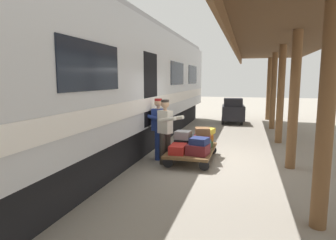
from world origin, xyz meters
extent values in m
plane|color=gray|center=(0.00, 0.00, 0.00)|extent=(60.00, 60.00, 0.00)
cylinder|color=brown|center=(-1.97, -9.21, 1.70)|extent=(0.24, 0.24, 3.40)
cylinder|color=brown|center=(-1.97, -6.14, 1.70)|extent=(0.24, 0.24, 3.40)
cylinder|color=brown|center=(-1.97, -3.07, 1.70)|extent=(0.24, 0.24, 3.40)
cylinder|color=brown|center=(-1.97, 0.00, 1.70)|extent=(0.24, 0.24, 3.40)
cylinder|color=brown|center=(-1.97, 3.07, 1.70)|extent=(0.24, 0.24, 3.40)
cube|color=#4E3520|center=(-1.97, 0.00, 3.48)|extent=(3.20, 19.21, 0.16)
cube|color=brown|center=(-0.42, 0.00, 3.25)|extent=(0.08, 19.21, 0.30)
cube|color=#B7BABF|center=(3.25, 0.00, 2.35)|extent=(3.00, 17.84, 2.90)
cube|color=black|center=(3.25, 0.00, 0.45)|extent=(2.55, 16.95, 0.90)
cube|color=#99999E|center=(3.25, 0.00, 3.90)|extent=(2.76, 17.48, 0.20)
cube|color=silver|center=(1.74, 0.00, 1.55)|extent=(0.03, 17.48, 0.36)
cube|color=black|center=(1.74, -6.24, 2.45)|extent=(0.02, 1.96, 0.84)
cube|color=black|center=(1.74, -3.12, 2.45)|extent=(0.02, 1.96, 0.84)
cube|color=black|center=(1.74, 3.12, 2.45)|extent=(0.02, 1.96, 0.84)
cube|color=black|center=(1.80, 0.00, 1.95)|extent=(0.12, 1.10, 2.00)
cube|color=brown|center=(0.56, -0.01, 0.30)|extent=(1.16, 2.02, 0.07)
cylinder|color=black|center=(0.10, 0.80, 0.13)|extent=(0.26, 0.05, 0.26)
cylinder|color=black|center=(1.03, 0.80, 0.13)|extent=(0.26, 0.05, 0.26)
cylinder|color=black|center=(0.10, -0.81, 0.13)|extent=(0.26, 0.05, 0.26)
cylinder|color=black|center=(1.03, -0.81, 0.13)|extent=(0.26, 0.05, 0.26)
cube|color=#4C515B|center=(0.83, -0.56, 0.46)|extent=(0.46, 0.61, 0.25)
cube|color=#1E666B|center=(0.30, -0.01, 0.45)|extent=(0.53, 0.65, 0.23)
cube|color=#AD231E|center=(0.83, 0.55, 0.44)|extent=(0.41, 0.62, 0.22)
cube|color=black|center=(0.83, -0.01, 0.46)|extent=(0.41, 0.50, 0.27)
cube|color=brown|center=(0.30, -0.56, 0.41)|extent=(0.58, 0.61, 0.16)
cube|color=maroon|center=(0.30, 0.55, 0.46)|extent=(0.58, 0.59, 0.27)
cube|color=navy|center=(0.27, 0.56, 0.68)|extent=(0.49, 0.49, 0.17)
cube|color=maroon|center=(0.28, -0.01, 0.65)|extent=(0.47, 0.47, 0.17)
cube|color=#CC6B23|center=(0.27, -0.57, 0.58)|extent=(0.51, 0.61, 0.16)
cube|color=#9EA0A5|center=(0.81, 0.01, 0.71)|extent=(0.43, 0.41, 0.22)
cube|color=brown|center=(0.28, -0.01, 0.83)|extent=(0.46, 0.47, 0.20)
cube|color=gold|center=(0.25, -0.55, 0.74)|extent=(0.49, 0.58, 0.16)
cylinder|color=navy|center=(1.51, 0.00, 0.41)|extent=(0.16, 0.16, 0.82)
cylinder|color=navy|center=(1.49, 0.20, 0.41)|extent=(0.16, 0.16, 0.82)
cube|color=navy|center=(1.50, 0.10, 1.12)|extent=(0.38, 0.25, 0.60)
cylinder|color=tan|center=(1.50, 0.10, 1.45)|extent=(0.09, 0.09, 0.06)
sphere|color=tan|center=(1.50, 0.10, 1.59)|extent=(0.22, 0.22, 0.22)
cylinder|color=#A51919|center=(1.50, 0.10, 1.67)|extent=(0.21, 0.21, 0.06)
cylinder|color=navy|center=(1.73, -0.04, 1.22)|extent=(0.54, 0.15, 0.21)
cylinder|color=navy|center=(1.70, 0.27, 1.22)|extent=(0.54, 0.15, 0.21)
cylinder|color=#332D28|center=(1.24, 0.55, 0.41)|extent=(0.16, 0.16, 0.82)
cylinder|color=#332D28|center=(1.16, 0.37, 0.41)|extent=(0.16, 0.16, 0.82)
cube|color=silver|center=(1.20, 0.46, 1.12)|extent=(0.42, 0.35, 0.60)
cylinder|color=tan|center=(1.20, 0.46, 1.45)|extent=(0.09, 0.09, 0.06)
sphere|color=tan|center=(1.20, 0.46, 1.59)|extent=(0.22, 0.22, 0.22)
cylinder|color=#332D28|center=(1.20, 0.46, 1.67)|extent=(0.21, 0.21, 0.06)
cylinder|color=silver|center=(1.07, 0.70, 1.22)|extent=(0.52, 0.32, 0.21)
cylinder|color=silver|center=(0.93, 0.41, 1.22)|extent=(0.52, 0.32, 0.21)
cube|color=black|center=(-0.17, -7.34, 0.55)|extent=(1.22, 1.78, 0.70)
cube|color=black|center=(-0.17, -6.99, 1.05)|extent=(0.95, 0.76, 0.50)
cylinder|color=black|center=(-0.62, -6.74, 0.20)|extent=(0.12, 0.40, 0.40)
cylinder|color=black|center=(0.28, -6.74, 0.20)|extent=(0.12, 0.40, 0.40)
cylinder|color=black|center=(-0.62, -7.94, 0.20)|extent=(0.12, 0.40, 0.40)
cylinder|color=black|center=(0.28, -7.94, 0.20)|extent=(0.12, 0.40, 0.40)
camera|label=1|loc=(-0.87, 7.64, 2.22)|focal=30.81mm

